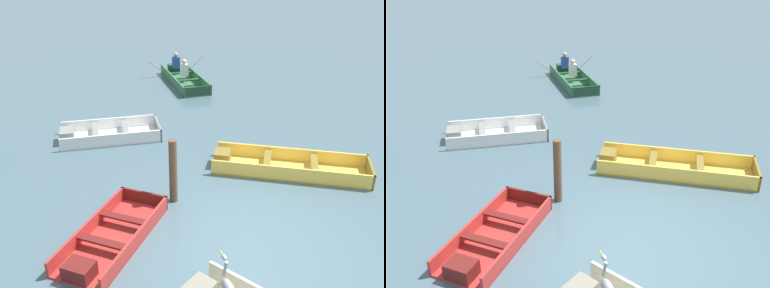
# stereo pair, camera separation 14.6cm
# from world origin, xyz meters

# --- Properties ---
(ground_plane) EXTENTS (80.00, 80.00, 0.00)m
(ground_plane) POSITION_xyz_m (0.00, 0.00, 0.00)
(ground_plane) COLOR #47606B
(skiff_white_near_moored) EXTENTS (2.88, 2.01, 0.35)m
(skiff_white_near_moored) POSITION_xyz_m (-0.34, 5.63, 0.12)
(skiff_white_near_moored) COLOR white
(skiff_white_near_moored) RESTS_ON ground
(skiff_yellow_mid_moored) EXTENTS (3.25, 3.23, 0.36)m
(skiff_yellow_mid_moored) POSITION_xyz_m (2.44, 1.68, 0.12)
(skiff_yellow_mid_moored) COLOR #E5BC47
(skiff_yellow_mid_moored) RESTS_ON ground
(skiff_red_far_moored) EXTENTS (2.59, 2.29, 0.30)m
(skiff_red_far_moored) POSITION_xyz_m (-2.01, 1.37, 0.10)
(skiff_red_far_moored) COLOR #AD2D28
(skiff_red_far_moored) RESTS_ON ground
(rowboat_green_with_crew) EXTENTS (2.31, 3.43, 0.92)m
(rowboat_green_with_crew) POSITION_xyz_m (4.12, 8.89, 0.19)
(rowboat_green_with_crew) COLOR #387047
(rowboat_green_with_crew) RESTS_ON ground
(heron_on_dinghy) EXTENTS (0.21, 0.46, 0.84)m
(heron_on_dinghy) POSITION_xyz_m (-1.48, -1.31, 0.90)
(heron_on_dinghy) COLOR olive
(heron_on_dinghy) RESTS_ON dinghy_cream_foreground
(mooring_post) EXTENTS (0.16, 0.16, 1.37)m
(mooring_post) POSITION_xyz_m (-0.36, 1.97, 0.69)
(mooring_post) COLOR brown
(mooring_post) RESTS_ON ground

